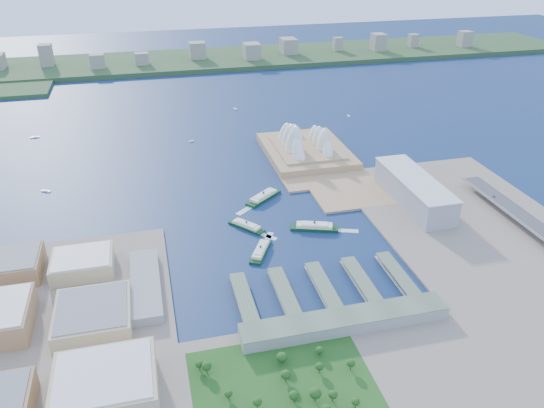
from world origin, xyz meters
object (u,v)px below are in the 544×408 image
object	(u,v)px
ferry_a	(246,225)
ferry_d	(314,225)
car_c	(494,197)
ferry_b	(264,195)
toaster_building	(414,190)
ferry_c	(261,249)
opera_house	(306,137)

from	to	relation	value
ferry_a	ferry_d	bearing A→B (deg)	-55.70
car_c	ferry_d	bearing A→B (deg)	179.62
ferry_a	ferry_b	bearing A→B (deg)	22.07
toaster_building	ferry_d	size ratio (longest dim) A/B	2.61
car_c	ferry_c	bearing A→B (deg)	-173.97
ferry_a	ferry_c	world-z (taller)	ferry_c
ferry_d	car_c	xyz separation A→B (m)	(251.84, -1.68, 9.89)
toaster_building	ferry_c	bearing A→B (deg)	-163.25
ferry_c	ferry_d	distance (m)	85.44
opera_house	toaster_building	world-z (taller)	opera_house
opera_house	ferry_c	xyz separation A→B (m)	(-138.10, -268.67, -27.10)
ferry_d	car_c	size ratio (longest dim) A/B	13.11
ferry_b	ferry_a	bearing A→B (deg)	-67.52
ferry_c	toaster_building	bearing A→B (deg)	-134.94
ferry_b	car_c	size ratio (longest dim) A/B	13.33
ferry_a	car_c	xyz separation A→B (m)	(333.67, -25.49, 10.75)
ferry_a	ferry_d	distance (m)	85.23
toaster_building	ferry_c	size ratio (longest dim) A/B	2.99
ferry_a	opera_house	bearing A→B (deg)	16.12
ferry_c	car_c	bearing A→B (deg)	-145.66
opera_house	ferry_b	xyz separation A→B (m)	(-103.97, -136.96, -26.28)
ferry_b	ferry_c	bearing A→B (deg)	-53.60
car_c	toaster_building	bearing A→B (deg)	161.46
ferry_b	ferry_d	distance (m)	104.55
ferry_b	ferry_c	size ratio (longest dim) A/B	1.17
ferry_b	ferry_d	size ratio (longest dim) A/B	1.02
opera_house	ferry_d	distance (m)	241.48
ferry_a	ferry_c	size ratio (longest dim) A/B	0.97
ferry_b	ferry_d	world-z (taller)	ferry_b
ferry_c	ferry_d	size ratio (longest dim) A/B	0.87
ferry_a	toaster_building	bearing A→B (deg)	-37.42
ferry_b	ferry_d	xyz separation A→B (m)	(43.13, -95.24, -0.10)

